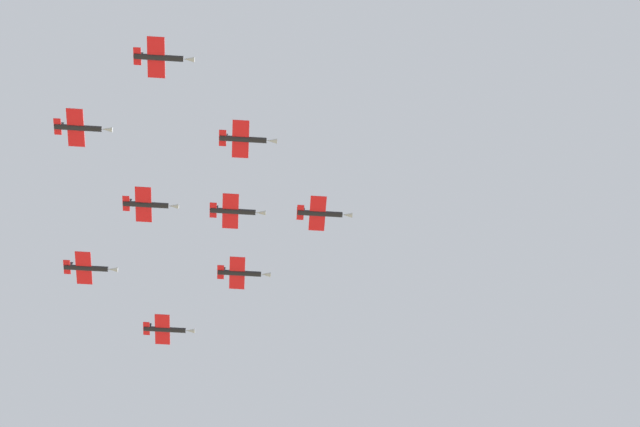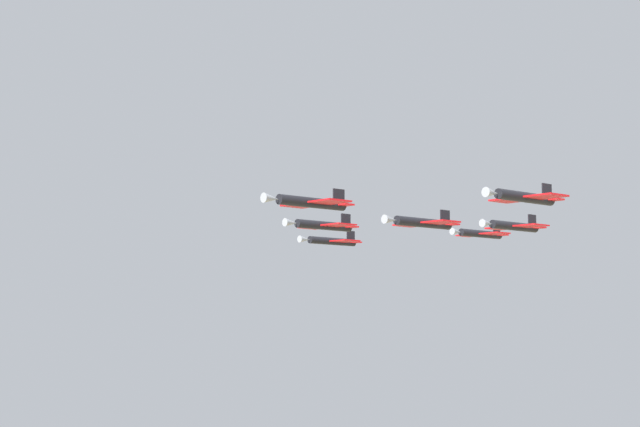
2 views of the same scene
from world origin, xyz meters
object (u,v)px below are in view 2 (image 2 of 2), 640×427
(jet_port_inner, at_px, (524,197))
(jet_port_outer, at_px, (422,223))
(jet_port_trail, at_px, (513,226))
(jet_tail_end, at_px, (480,234))
(jet_starboard_inner, at_px, (322,225))
(jet_lead, at_px, (310,202))
(jet_center_rear, at_px, (331,241))

(jet_port_inner, distance_m, jet_port_outer, 17.19)
(jet_port_trail, xyz_separation_m, jet_tail_end, (21.44, 4.02, 0.84))
(jet_tail_end, bearing_deg, jet_port_outer, 117.76)
(jet_starboard_inner, xyz_separation_m, jet_tail_end, (25.82, -22.23, 0.81))
(jet_lead, relative_size, jet_port_trail, 1.00)
(jet_lead, height_order, jet_starboard_inner, jet_lead)
(jet_lead, bearing_deg, jet_port_trail, -90.00)
(jet_lead, height_order, jet_port_inner, jet_port_inner)
(jet_lead, xyz_separation_m, jet_port_inner, (1.80, -24.02, 0.43))
(jet_starboard_inner, xyz_separation_m, jet_center_rear, (24.02, 1.80, -0.27))
(jet_port_inner, xyz_separation_m, jet_center_rear, (46.25, 27.62, -1.01))
(jet_port_outer, distance_m, jet_center_rear, 37.36)
(jet_starboard_inner, distance_m, jet_tail_end, 34.08)
(jet_port_inner, bearing_deg, jet_lead, 45.00)
(jet_center_rear, xyz_separation_m, jet_tail_end, (1.80, -24.02, 1.08))
(jet_tail_end, bearing_deg, jet_port_trail, 141.34)
(jet_lead, distance_m, jet_starboard_inner, 24.09)
(jet_port_inner, bearing_deg, jet_port_trail, -50.19)
(jet_port_outer, height_order, jet_center_rear, jet_center_rear)
(jet_port_trail, bearing_deg, jet_port_inner, 129.81)
(jet_port_inner, height_order, jet_port_trail, jet_port_inner)
(jet_lead, distance_m, jet_tail_end, 53.87)
(jet_starboard_inner, distance_m, jet_port_trail, 26.61)
(jet_center_rear, distance_m, jet_tail_end, 24.11)
(jet_lead, relative_size, jet_port_inner, 1.00)
(jet_center_rear, bearing_deg, jet_starboard_inner, 135.00)
(jet_port_inner, xyz_separation_m, jet_port_trail, (26.61, -0.43, -0.77))
(jet_starboard_inner, relative_size, jet_port_trail, 1.00)
(jet_starboard_inner, bearing_deg, jet_lead, 135.00)
(jet_lead, xyz_separation_m, jet_port_outer, (14.20, -12.22, -1.08))
(jet_starboard_inner, height_order, jet_tail_end, jet_tail_end)
(jet_starboard_inner, bearing_deg, jet_port_inner, -180.00)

